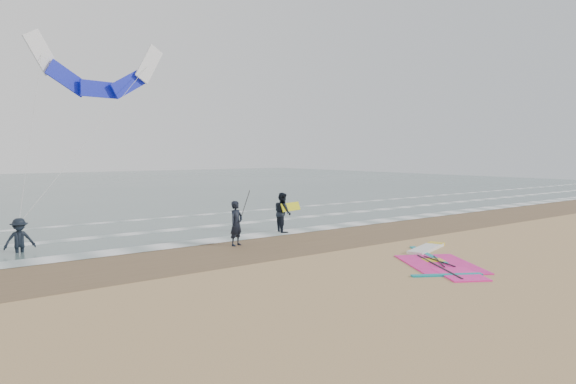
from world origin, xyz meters
TOP-DOWN VIEW (x-y plane):
  - ground at (0.00, 0.00)m, footprint 120.00×120.00m
  - sea_water at (0.00, 48.00)m, footprint 120.00×80.00m
  - wet_sand_band at (0.00, 6.00)m, footprint 120.00×5.00m
  - foam_waterline at (0.00, 10.44)m, footprint 120.00×9.15m
  - windsurf_rig at (2.32, 0.14)m, footprint 5.20×4.92m
  - person_standing at (-1.76, 6.72)m, footprint 0.77×0.64m
  - person_walking at (1.73, 8.34)m, footprint 0.89×1.04m
  - person_wading at (-8.96, 10.19)m, footprint 1.08×0.64m
  - held_pole at (-1.46, 6.72)m, footprint 0.17×0.86m
  - carried_kiteboard at (2.13, 8.24)m, footprint 1.30×0.51m
  - surf_kite at (-4.68, 14.23)m, footprint 7.57×4.31m

SIDE VIEW (x-z plane):
  - ground at x=0.00m, z-range 0.00..0.00m
  - wet_sand_band at x=0.00m, z-range 0.00..0.01m
  - sea_water at x=0.00m, z-range 0.00..0.02m
  - foam_waterline at x=0.00m, z-range 0.02..0.04m
  - windsurf_rig at x=2.32m, z-range -0.03..0.10m
  - person_wading at x=-8.96m, z-range 0.00..1.66m
  - person_standing at x=-1.76m, z-range 0.00..1.80m
  - person_walking at x=1.73m, z-range 0.00..1.87m
  - carried_kiteboard at x=2.13m, z-range 0.99..1.38m
  - held_pole at x=-1.46m, z-range 0.41..2.23m
  - surf_kite at x=-4.68m, z-range 3.37..11.41m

